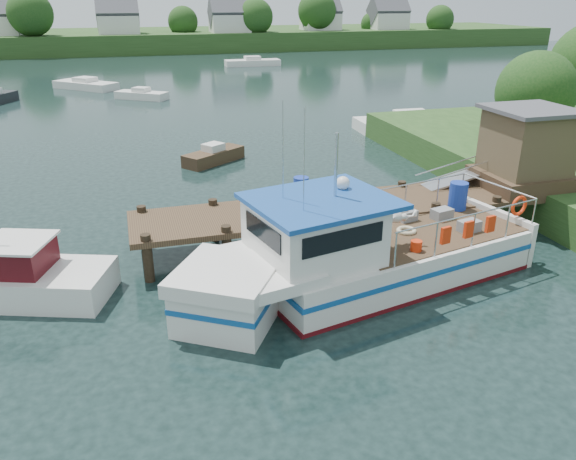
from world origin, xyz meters
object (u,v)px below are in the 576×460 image
object	(u,v)px
moored_c	(412,122)
moored_d	(86,85)
dock	(467,171)
moored_rowboat	(214,156)
moored_b	(142,95)
lobster_boat	(356,256)
moored_far	(253,62)

from	to	relation	value
moored_c	moored_d	bearing A→B (deg)	143.91
dock	moored_rowboat	world-z (taller)	dock
moored_rowboat	moored_d	world-z (taller)	moored_d
dock	moored_b	xyz separation A→B (m)	(-10.57, 33.35, -1.87)
dock	lobster_boat	world-z (taller)	lobster_boat
lobster_boat	moored_far	xyz separation A→B (m)	(10.26, 58.54, -0.62)
moored_far	dock	bearing A→B (deg)	-107.82
moored_b	moored_c	world-z (taller)	moored_c
moored_far	moored_c	distance (m)	39.01
moored_rowboat	moored_far	distance (m)	45.05
moored_far	moored_b	size ratio (longest dim) A/B	1.52
lobster_boat	moored_d	distance (m)	45.20
moored_far	moored_b	world-z (taller)	moored_far
dock	moored_c	size ratio (longest dim) A/B	2.14
moored_rowboat	moored_d	bearing A→B (deg)	98.75
moored_b	moored_d	size ratio (longest dim) A/B	0.74
lobster_boat	moored_c	distance (m)	23.15
lobster_boat	moored_d	size ratio (longest dim) A/B	1.95
moored_far	moored_b	xyz separation A→B (m)	(-14.88, -21.69, -0.06)
moored_c	moored_d	distance (m)	32.88
dock	moored_d	xyz separation A→B (m)	(-15.45, 40.68, -1.83)
moored_rowboat	moored_c	world-z (taller)	moored_c
moored_c	moored_d	xyz separation A→B (m)	(-21.82, 24.60, -0.03)
moored_b	moored_rowboat	bearing A→B (deg)	-82.14
dock	moored_d	bearing A→B (deg)	110.79
moored_c	lobster_boat	bearing A→B (deg)	-109.85
dock	lobster_boat	xyz separation A→B (m)	(-5.96, -3.50, -1.18)
moored_b	moored_c	bearing A→B (deg)	-44.87
moored_d	lobster_boat	bearing A→B (deg)	-94.02
moored_far	moored_d	world-z (taller)	moored_far
moored_d	moored_c	bearing A→B (deg)	-64.57
dock	lobster_boat	distance (m)	7.02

